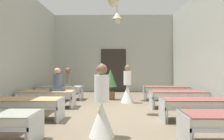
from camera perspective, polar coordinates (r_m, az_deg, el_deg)
The scene contains 13 objects.
ground_plane at distance 7.20m, azimuth -0.03°, elevation -10.91°, with size 7.23×12.60×0.10m, color #7A6B56.
room_shell at distance 8.48m, azimuth 0.12°, elevation 5.90°, with size 7.03×12.20×4.32m.
bed_left_row_1 at distance 6.61m, azimuth -20.38°, elevation -7.71°, with size 1.90×0.84×0.57m.
bed_right_row_1 at distance 6.54m, azimuth 20.29°, elevation -7.81°, with size 1.90×0.84×0.57m.
bed_left_row_2 at distance 8.40m, azimuth -15.66°, elevation -5.87°, with size 1.90×0.84×0.57m.
bed_right_row_2 at distance 8.34m, azimuth 15.92°, elevation -5.92°, with size 1.90×0.84×0.57m.
bed_left_row_3 at distance 10.22m, azimuth -12.62°, elevation -4.66°, with size 1.90×0.84×0.57m.
bed_right_row_3 at distance 10.18m, azimuth 13.13°, elevation -4.69°, with size 1.90×0.84×0.57m.
nurse_near_aisle at distance 4.76m, azimuth -2.51°, elevation -9.90°, with size 0.52×0.52×1.49m.
nurse_mid_aisle at distance 9.13m, azimuth 3.80°, elevation -4.74°, with size 0.52×0.52×1.49m.
patient_seated_primary at distance 8.32m, azimuth -13.24°, elevation -2.95°, with size 0.44×0.44×0.80m.
patient_seated_secondary at distance 10.10m, azimuth -10.71°, elevation -2.28°, with size 0.44×0.44×0.80m.
potted_plant at distance 10.00m, azimuth -0.39°, elevation -2.72°, with size 0.56×0.56×1.31m.
Camera 1 is at (0.11, -7.05, 1.42)m, focal length 37.28 mm.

